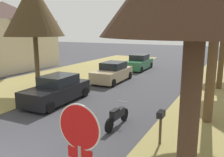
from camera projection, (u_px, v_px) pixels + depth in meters
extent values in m
cylinder|color=white|center=(79.00, 127.00, 3.83)|extent=(0.81, 0.02, 0.81)
cylinder|color=red|center=(79.00, 127.00, 3.84)|extent=(0.76, 0.04, 0.76)
cube|color=red|center=(80.00, 154.00, 3.93)|extent=(0.48, 0.04, 0.20)
cylinder|color=#9EA0A5|center=(192.00, 76.00, 15.59)|extent=(0.07, 0.24, 2.25)
cylinder|color=white|center=(193.00, 54.00, 15.38)|extent=(0.81, 0.14, 0.80)
cylinder|color=red|center=(193.00, 54.00, 15.38)|extent=(0.76, 0.14, 0.76)
cube|color=red|center=(193.00, 61.00, 15.45)|extent=(0.48, 0.08, 0.20)
cylinder|color=#4E3728|center=(189.00, 115.00, 6.05)|extent=(0.52, 0.52, 3.96)
cylinder|color=#4E3728|center=(179.00, 13.00, 5.83)|extent=(0.53, 1.12, 1.29)
cylinder|color=#4E3728|center=(183.00, 9.00, 5.32)|extent=(1.00, 0.82, 1.40)
cylinder|color=#4E3728|center=(178.00, 14.00, 5.29)|extent=(1.16, 0.92, 1.18)
cylinder|color=brown|center=(211.00, 70.00, 10.35)|extent=(0.42, 0.42, 4.81)
cylinder|color=#513C23|center=(222.00, 57.00, 16.33)|extent=(0.38, 0.38, 4.57)
cylinder|color=brown|center=(37.00, 64.00, 15.91)|extent=(0.31, 0.31, 3.69)
cone|color=#40311C|center=(33.00, 9.00, 15.17)|extent=(3.89, 3.89, 3.48)
cylinder|color=brown|center=(34.00, 27.00, 14.97)|extent=(0.87, 0.75, 1.30)
cylinder|color=brown|center=(41.00, 28.00, 15.62)|extent=(0.84, 0.61, 1.14)
cylinder|color=brown|center=(25.00, 26.00, 14.96)|extent=(1.35, 0.58, 1.42)
cube|color=black|center=(57.00, 92.00, 13.69)|extent=(1.94, 4.45, 0.85)
cube|color=black|center=(59.00, 80.00, 13.74)|extent=(1.66, 2.07, 0.56)
cylinder|color=black|center=(50.00, 108.00, 11.93)|extent=(0.22, 0.61, 0.60)
cylinder|color=black|center=(24.00, 103.00, 12.67)|extent=(0.22, 0.61, 0.60)
cylinder|color=black|center=(85.00, 92.00, 14.83)|extent=(0.22, 0.61, 0.60)
cylinder|color=black|center=(62.00, 89.00, 15.58)|extent=(0.22, 0.61, 0.60)
cube|color=tan|center=(112.00, 74.00, 19.17)|extent=(1.94, 4.45, 0.85)
cube|color=black|center=(113.00, 65.00, 19.22)|extent=(1.66, 2.07, 0.56)
cylinder|color=black|center=(113.00, 83.00, 17.40)|extent=(0.22, 0.61, 0.60)
cylinder|color=black|center=(93.00, 81.00, 18.15)|extent=(0.22, 0.61, 0.60)
cylinder|color=black|center=(130.00, 75.00, 20.31)|extent=(0.22, 0.61, 0.60)
cylinder|color=black|center=(112.00, 74.00, 21.05)|extent=(0.22, 0.61, 0.60)
cube|color=#28663D|center=(139.00, 64.00, 24.91)|extent=(1.94, 4.45, 0.85)
cube|color=black|center=(139.00, 57.00, 24.96)|extent=(1.66, 2.07, 0.56)
cylinder|color=black|center=(141.00, 70.00, 23.15)|extent=(0.22, 0.61, 0.60)
cylinder|color=black|center=(125.00, 68.00, 23.89)|extent=(0.22, 0.61, 0.60)
cylinder|color=black|center=(151.00, 65.00, 26.05)|extent=(0.22, 0.61, 0.60)
cylinder|color=black|center=(136.00, 64.00, 26.80)|extent=(0.22, 0.61, 0.60)
cylinder|color=black|center=(125.00, 115.00, 10.95)|extent=(0.11, 0.60, 0.60)
cylinder|color=black|center=(109.00, 126.00, 9.70)|extent=(0.11, 0.60, 0.60)
cube|color=black|center=(117.00, 114.00, 10.27)|extent=(0.26, 1.02, 0.36)
cube|color=black|center=(115.00, 111.00, 10.01)|extent=(0.23, 0.56, 0.12)
cylinder|color=#9EA0A5|center=(124.00, 102.00, 10.73)|extent=(0.60, 0.05, 0.04)
cube|color=beige|center=(6.00, 45.00, 25.05)|extent=(6.74, 8.83, 5.13)
pyramid|color=#4C3833|center=(3.00, 11.00, 24.33)|extent=(7.28, 9.54, 1.85)
cube|color=brown|center=(160.00, 131.00, 8.56)|extent=(0.08, 0.08, 1.05)
cube|color=black|center=(161.00, 114.00, 8.43)|extent=(0.22, 0.44, 0.22)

